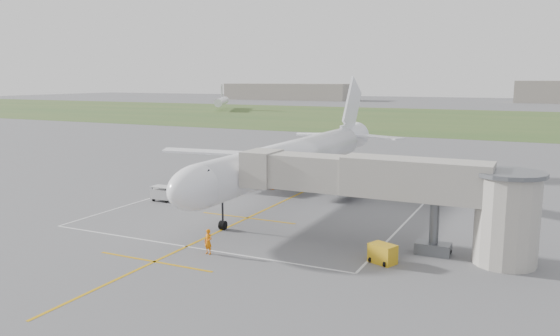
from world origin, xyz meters
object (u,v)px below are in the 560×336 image
at_px(airliner, 294,158).
at_px(gpu_unit, 383,254).
at_px(ramp_worker_nose, 208,242).
at_px(jet_bridge, 405,191).
at_px(baggage_cart, 163,193).
at_px(ramp_worker_wing, 272,182).

relative_size(airliner, gpu_unit, 21.33).
distance_m(airliner, ramp_worker_nose, 21.97).
xyz_separation_m(jet_bridge, baggage_cart, (-27.59, 5.91, -3.90)).
relative_size(baggage_cart, ramp_worker_wing, 1.29).
height_order(jet_bridge, gpu_unit, jet_bridge).
distance_m(airliner, baggage_cart, 14.93).
height_order(gpu_unit, baggage_cart, baggage_cart).
bearing_deg(gpu_unit, airliner, 152.81).
xyz_separation_m(airliner, jet_bridge, (15.72, -14.25, 0.35)).
distance_m(gpu_unit, ramp_worker_wing, 27.82).
bearing_deg(gpu_unit, jet_bridge, 102.17).
bearing_deg(ramp_worker_wing, airliner, 171.79).
bearing_deg(baggage_cart, gpu_unit, -18.98).
xyz_separation_m(airliner, gpu_unit, (15.06, -17.84, -3.70)).
bearing_deg(gpu_unit, baggage_cart, -176.80).
bearing_deg(airliner, ramp_worker_nose, -83.16).
distance_m(gpu_unit, baggage_cart, 28.55).
height_order(airliner, jet_bridge, airliner).
xyz_separation_m(ramp_worker_nose, ramp_worker_wing, (-6.56, 24.00, -0.05)).
bearing_deg(ramp_worker_wing, baggage_cart, 77.26).
relative_size(gpu_unit, baggage_cart, 0.93).
distance_m(jet_bridge, ramp_worker_nose, 15.50).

